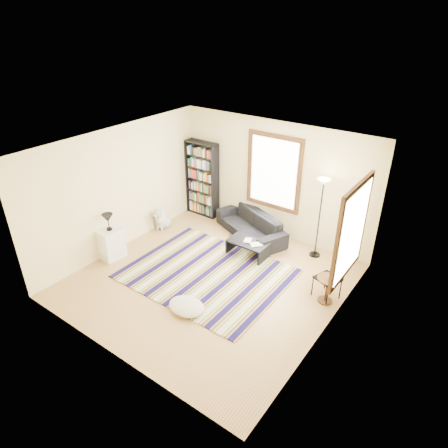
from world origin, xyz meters
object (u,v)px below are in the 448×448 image
Objects in this scene: folding_chair at (328,279)px; dog at (163,217)px; coffee_table at (248,248)px; bookshelf at (202,179)px; floor_lamp at (319,219)px; white_cabinet at (112,244)px; sofa at (251,225)px; side_table at (326,290)px; floor_cushion at (187,306)px.

folding_chair reaches higher than dog.
dog is (-2.45, -0.17, 0.11)m from coffee_table.
bookshelf reaches higher than folding_chair.
dog is at bearing -163.95° from floor_lamp.
floor_lamp reaches higher than white_cabinet.
folding_chair is at bearing -2.14° from sofa.
folding_chair is 4.69m from white_cabinet.
folding_chair is (2.47, -1.16, 0.14)m from sofa.
bookshelf reaches higher than side_table.
floor_lamp reaches higher than sofa.
sofa reaches higher than side_table.
bookshelf is at bearing 67.03° from dog.
sofa is at bearing 152.93° from side_table.
white_cabinet reaches higher than side_table.
white_cabinet is at bearing -143.19° from floor_lamp.
floor_lamp is 2.66× the size of white_cabinet.
bookshelf is 1.45m from dog.
coffee_table is 3.04m from white_cabinet.
side_table is at bearing -20.25° from bookshelf.
floor_lamp is at bearing 41.94° from white_cabinet.
floor_cushion is 3.31m from dog.
side_table is 4.70m from white_cabinet.
bookshelf is 2.53m from coffee_table.
floor_cushion is 1.35× the size of side_table.
side_table is 0.63× the size of folding_chair.
dog reaches higher than floor_cushion.
white_cabinet reaches higher than coffee_table.
folding_chair is 1.47× the size of dog.
floor_cushion is (0.11, -2.25, -0.09)m from coffee_table.
floor_lamp is 1.76m from side_table.
bookshelf is at bearing -166.00° from sofa.
dog is (-0.04, 1.67, -0.06)m from white_cabinet.
bookshelf reaches higher than floor_lamp.
bookshelf is at bearing 124.18° from floor_cushion.
coffee_table is 2.46m from dog.
floor_lamp is 1.57m from folding_chair.
folding_chair is (0.80, -1.26, -0.50)m from floor_lamp.
bookshelf is 3.42× the size of dog.
floor_lamp is at bearing 26.44° from sofa.
floor_cushion is 1.24× the size of dog.
side_table is 0.77× the size of white_cabinet.
dog reaches higher than side_table.
coffee_table is 1.24× the size of floor_cushion.
side_table is at bearing -48.70° from folding_chair.
sofa is at bearing 174.82° from folding_chair.
floor_lamp is 3.89m from dog.
coffee_table reaches higher than floor_cushion.
floor_lamp is at bearing 142.31° from folding_chair.
sofa is at bearing 58.19° from white_cabinet.
dog is at bearing -131.50° from sofa.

